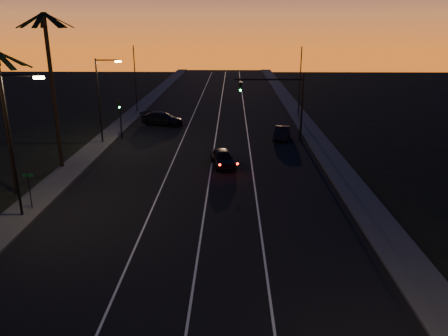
{
  "coord_description": "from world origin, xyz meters",
  "views": [
    {
      "loc": [
        2.27,
        -5.07,
        11.58
      ],
      "look_at": [
        1.77,
        21.13,
        2.97
      ],
      "focal_mm": 35.0,
      "sensor_mm": 36.0,
      "label": 1
    }
  ],
  "objects_px": {
    "right_car": "(282,133)",
    "signal_mast": "(280,94)",
    "lead_car": "(223,158)",
    "cross_car": "(162,119)"
  },
  "relations": [
    {
      "from": "signal_mast",
      "to": "right_car",
      "type": "distance_m",
      "value": 4.13
    },
    {
      "from": "signal_mast",
      "to": "right_car",
      "type": "xyz_separation_m",
      "value": [
        0.42,
        0.13,
        -4.11
      ]
    },
    {
      "from": "signal_mast",
      "to": "cross_car",
      "type": "distance_m",
      "value": 15.48
    },
    {
      "from": "right_car",
      "to": "cross_car",
      "type": "distance_m",
      "value": 15.27
    },
    {
      "from": "signal_mast",
      "to": "cross_car",
      "type": "relative_size",
      "value": 1.24
    },
    {
      "from": "right_car",
      "to": "signal_mast",
      "type": "bearing_deg",
      "value": -162.41
    },
    {
      "from": "right_car",
      "to": "cross_car",
      "type": "relative_size",
      "value": 0.75
    },
    {
      "from": "lead_car",
      "to": "cross_car",
      "type": "relative_size",
      "value": 0.87
    },
    {
      "from": "lead_car",
      "to": "right_car",
      "type": "distance_m",
      "value": 11.23
    },
    {
      "from": "signal_mast",
      "to": "lead_car",
      "type": "height_order",
      "value": "signal_mast"
    }
  ]
}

